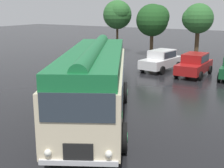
{
  "coord_description": "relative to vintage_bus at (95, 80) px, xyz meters",
  "views": [
    {
      "loc": [
        7.06,
        -10.6,
        5.06
      ],
      "look_at": [
        -0.38,
        2.07,
        1.4
      ],
      "focal_mm": 50.0,
      "sensor_mm": 36.0,
      "label": 1
    }
  ],
  "objects": [
    {
      "name": "vintage_bus",
      "position": [
        0.0,
        0.0,
        0.0
      ],
      "size": [
        6.87,
        10.07,
        3.49
      ],
      "color": "beige",
      "rests_on": "ground"
    },
    {
      "name": "tree_left_of_centre",
      "position": [
        -5.43,
        19.25,
        1.88
      ],
      "size": [
        3.32,
        3.32,
        5.35
      ],
      "color": "#4C3823",
      "rests_on": "ground"
    },
    {
      "name": "tree_far_left",
      "position": [
        -9.61,
        19.14,
        2.37
      ],
      "size": [
        3.13,
        3.13,
        5.76
      ],
      "color": "#4C3823",
      "rests_on": "ground"
    },
    {
      "name": "car_mid_left",
      "position": [
        1.13,
        11.76,
        -1.05
      ],
      "size": [
        2.02,
        4.23,
        1.66
      ],
      "color": "maroon",
      "rests_on": "ground"
    },
    {
      "name": "tree_centre",
      "position": [
        -0.85,
        18.82,
        2.02
      ],
      "size": [
        2.92,
        2.82,
        5.38
      ],
      "color": "#4C3823",
      "rests_on": "ground"
    },
    {
      "name": "car_near_left",
      "position": [
        -1.74,
        12.35,
        -1.05
      ],
      "size": [
        2.4,
        4.4,
        1.66
      ],
      "color": "silver",
      "rests_on": "ground"
    },
    {
      "name": "ground_plane",
      "position": [
        0.37,
        -0.56,
        -1.89
      ],
      "size": [
        120.0,
        120.0,
        0.0
      ],
      "primitive_type": "plane",
      "color": "black"
    }
  ]
}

